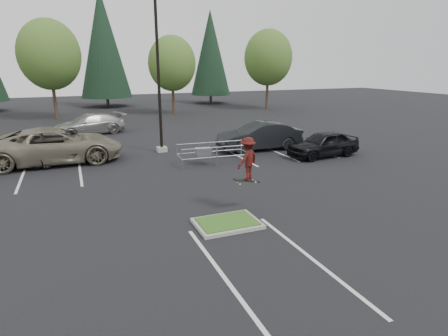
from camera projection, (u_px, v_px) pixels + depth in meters
name	position (u px, v px, depth m)	size (l,w,h in m)	color
ground	(227.00, 225.00, 12.97)	(120.00, 120.00, 0.00)	black
grass_median	(227.00, 223.00, 12.95)	(2.20, 1.60, 0.16)	gray
stall_lines	(152.00, 181.00, 17.85)	(22.62, 17.60, 0.01)	silver
light_pole	(159.00, 78.00, 22.63)	(0.70, 0.60, 10.12)	gray
decid_b	(49.00, 57.00, 36.38)	(5.89, 5.89, 9.64)	#38281C
decid_c	(172.00, 65.00, 40.34)	(5.12, 5.12, 8.38)	#38281C
decid_d	(268.00, 59.00, 44.99)	(5.76, 5.76, 9.43)	#38281C
conif_b	(103.00, 44.00, 46.97)	(6.38, 6.38, 14.50)	#38281C
conif_c	(210.00, 53.00, 51.45)	(5.50, 5.50, 12.50)	#38281C
cart_corral	(206.00, 152.00, 20.69)	(4.01, 1.65, 1.11)	#93959B
skateboarder	(247.00, 159.00, 13.76)	(1.20, 1.03, 1.77)	black
car_l_tan	(56.00, 145.00, 20.92)	(3.30, 7.15, 1.99)	#786F5B
car_l_black	(8.00, 154.00, 20.11)	(2.06, 5.07, 1.47)	black
car_r_charc	(259.00, 136.00, 24.14)	(1.90, 5.44, 1.79)	black
car_r_black	(324.00, 144.00, 22.42)	(1.81, 4.51, 1.54)	black
car_far_silver	(90.00, 124.00, 29.51)	(2.25, 5.52, 1.60)	#A09F9B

